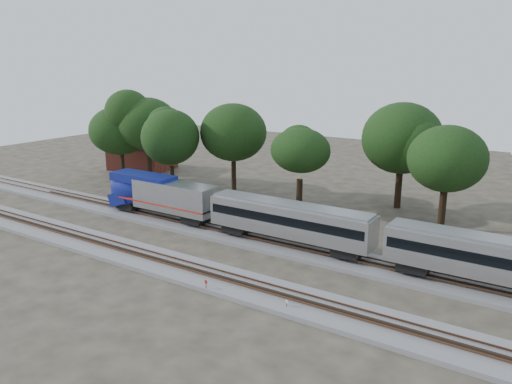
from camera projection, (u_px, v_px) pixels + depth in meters
ground at (208, 256)px, 49.01m from camera, size 160.00×160.00×0.00m
track_far at (242, 237)px, 53.84m from camera, size 160.00×5.00×0.73m
track_near at (181, 268)px, 45.71m from camera, size 160.00×5.00×0.73m
switch_stand_red at (206, 285)px, 41.17m from camera, size 0.35×0.14×1.12m
switch_stand_white at (287, 304)px, 38.16m from camera, size 0.28×0.13×0.93m
switch_lever at (213, 288)px, 41.76m from camera, size 0.57×0.43×0.30m
brick_building at (142, 155)px, 88.12m from camera, size 11.55×9.02×5.03m
tree_0 at (120, 130)px, 78.16m from camera, size 8.20×8.20×11.56m
tree_1 at (147, 124)px, 76.08m from camera, size 9.49×9.49×13.37m
tree_2 at (170, 137)px, 67.19m from camera, size 8.79×8.79×12.39m
tree_3 at (233, 132)px, 69.12m from camera, size 9.16×9.16×12.92m
tree_4 at (300, 151)px, 61.41m from camera, size 8.06×8.06×11.36m
tree_5 at (402, 138)px, 63.04m from camera, size 9.30×9.30×13.11m
tree_6 at (447, 159)px, 54.90m from camera, size 8.32×8.32×11.73m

